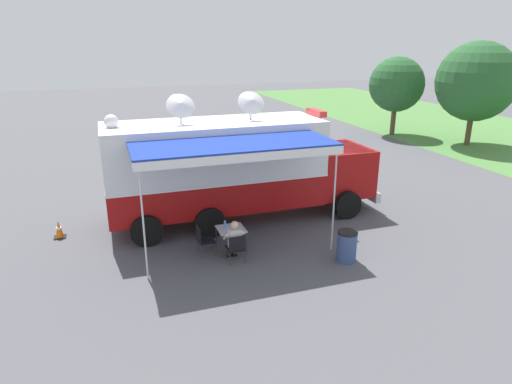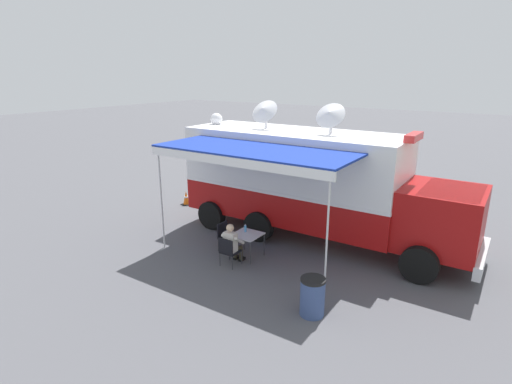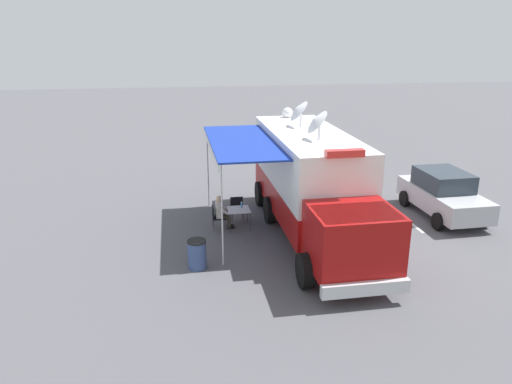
{
  "view_description": "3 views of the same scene",
  "coord_description": "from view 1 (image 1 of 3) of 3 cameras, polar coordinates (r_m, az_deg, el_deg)",
  "views": [
    {
      "loc": [
        14.3,
        -3.31,
        6.02
      ],
      "look_at": [
        2.06,
        0.77,
        1.64
      ],
      "focal_mm": 31.42,
      "sensor_mm": 36.0,
      "label": 1
    },
    {
      "loc": [
        11.57,
        6.29,
        5.33
      ],
      "look_at": [
        0.98,
        -0.83,
        1.55
      ],
      "focal_mm": 28.53,
      "sensor_mm": 36.0,
      "label": 2
    },
    {
      "loc": [
        4.53,
        16.31,
        6.79
      ],
      "look_at": [
        1.89,
        0.24,
        1.48
      ],
      "focal_mm": 34.29,
      "sensor_mm": 36.0,
      "label": 3
    }
  ],
  "objects": [
    {
      "name": "ground_plane",
      "position": [
        15.87,
        -5.0,
        -3.65
      ],
      "size": [
        100.0,
        100.0,
        0.0
      ],
      "primitive_type": "plane",
      "color": "#515156"
    },
    {
      "name": "lot_stripe",
      "position": [
        19.36,
        -10.66,
        0.28
      ],
      "size": [
        0.16,
        4.8,
        0.01
      ],
      "primitive_type": "cube",
      "rotation": [
        0.0,
        0.0,
        0.01
      ],
      "color": "silver",
      "rests_on": "ground"
    },
    {
      "name": "command_truck",
      "position": [
        15.39,
        -2.47,
        3.36
      ],
      "size": [
        4.91,
        9.51,
        4.53
      ],
      "color": "#9E0F0F",
      "rests_on": "ground"
    },
    {
      "name": "folding_table",
      "position": [
        13.36,
        -3.19,
        -4.89
      ],
      "size": [
        0.81,
        0.81,
        0.73
      ],
      "color": "silver",
      "rests_on": "ground"
    },
    {
      "name": "water_bottle",
      "position": [
        13.38,
        -3.97,
        -4.12
      ],
      "size": [
        0.07,
        0.07,
        0.22
      ],
      "color": "#4C99D8",
      "rests_on": "folding_table"
    },
    {
      "name": "folding_chair_at_table",
      "position": [
        12.71,
        -2.56,
        -6.97
      ],
      "size": [
        0.48,
        0.48,
        0.87
      ],
      "color": "black",
      "rests_on": "ground"
    },
    {
      "name": "folding_chair_beside_table",
      "position": [
        13.3,
        -6.78,
        -5.88
      ],
      "size": [
        0.48,
        0.48,
        0.87
      ],
      "color": "black",
      "rests_on": "ground"
    },
    {
      "name": "seated_responder",
      "position": [
        12.81,
        -2.81,
        -6.06
      ],
      "size": [
        0.66,
        0.55,
        1.25
      ],
      "color": "silver",
      "rests_on": "ground"
    },
    {
      "name": "trash_bin",
      "position": [
        13.13,
        11.48,
        -6.76
      ],
      "size": [
        0.57,
        0.57,
        0.91
      ],
      "color": "#384C7F",
      "rests_on": "ground"
    },
    {
      "name": "traffic_cone",
      "position": [
        15.71,
        -23.79,
        -4.38
      ],
      "size": [
        0.36,
        0.36,
        0.58
      ],
      "color": "black",
      "rests_on": "ground"
    },
    {
      "name": "car_behind_truck",
      "position": [
        20.7,
        -9.18,
        4.1
      ],
      "size": [
        2.08,
        4.23,
        1.76
      ],
      "color": "#B2B5BA",
      "rests_on": "ground"
    },
    {
      "name": "tree_far_left",
      "position": [
        31.36,
        17.47,
        12.92
      ],
      "size": [
        3.54,
        3.54,
        5.08
      ],
      "color": "brown",
      "rests_on": "ground"
    },
    {
      "name": "tree_left_of_centre",
      "position": [
        29.73,
        26.24,
        12.49
      ],
      "size": [
        4.59,
        4.59,
        6.05
      ],
      "color": "brown",
      "rests_on": "ground"
    }
  ]
}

